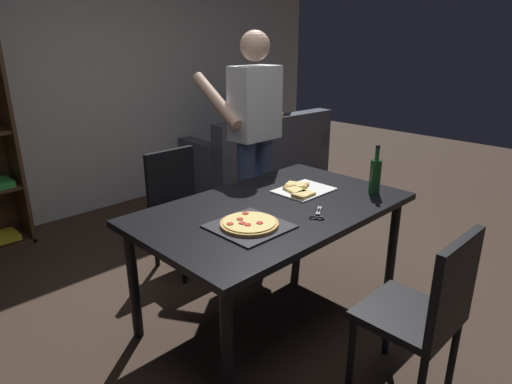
{
  "coord_description": "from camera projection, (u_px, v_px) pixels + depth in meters",
  "views": [
    {
      "loc": [
        -1.78,
        -1.65,
        1.7
      ],
      "look_at": [
        0.0,
        0.15,
        0.8
      ],
      "focal_mm": 30.74,
      "sensor_mm": 36.0,
      "label": 1
    }
  ],
  "objects": [
    {
      "name": "pepperoni_pizza_on_tray",
      "position": [
        249.0,
        225.0,
        2.31
      ],
      "size": [
        0.37,
        0.37,
        0.04
      ],
      "color": "#2D2D33",
      "rests_on": "dining_table"
    },
    {
      "name": "ground_plane",
      "position": [
        272.0,
        313.0,
        2.85
      ],
      "size": [
        12.0,
        12.0,
        0.0
      ],
      "primitive_type": "plane",
      "color": "#38281E"
    },
    {
      "name": "person_serving_pizza",
      "position": [
        254.0,
        132.0,
        3.41
      ],
      "size": [
        0.55,
        0.54,
        1.75
      ],
      "color": "#38476B",
      "rests_on": "ground_plane"
    },
    {
      "name": "back_wall",
      "position": [
        74.0,
        71.0,
        4.13
      ],
      "size": [
        6.4,
        0.1,
        2.8
      ],
      "primitive_type": "cube",
      "color": "silver",
      "rests_on": "ground_plane"
    },
    {
      "name": "chair_near_camera",
      "position": [
        427.0,
        308.0,
        2.03
      ],
      "size": [
        0.42,
        0.42,
        0.9
      ],
      "color": "black",
      "rests_on": "ground_plane"
    },
    {
      "name": "chair_far_side",
      "position": [
        180.0,
        202.0,
        3.34
      ],
      "size": [
        0.42,
        0.42,
        0.9
      ],
      "color": "black",
      "rests_on": "ground_plane"
    },
    {
      "name": "pizza_slices_on_towel",
      "position": [
        301.0,
        190.0,
        2.84
      ],
      "size": [
        0.36,
        0.3,
        0.03
      ],
      "color": "white",
      "rests_on": "dining_table"
    },
    {
      "name": "dining_table",
      "position": [
        274.0,
        217.0,
        2.63
      ],
      "size": [
        1.63,
        0.98,
        0.75
      ],
      "color": "black",
      "rests_on": "ground_plane"
    },
    {
      "name": "wine_bottle",
      "position": [
        375.0,
        175.0,
        2.78
      ],
      "size": [
        0.07,
        0.07,
        0.32
      ],
      "color": "#194723",
      "rests_on": "dining_table"
    },
    {
      "name": "kitchen_scissors",
      "position": [
        317.0,
        215.0,
        2.45
      ],
      "size": [
        0.19,
        0.15,
        0.01
      ],
      "color": "silver",
      "rests_on": "dining_table"
    },
    {
      "name": "couch",
      "position": [
        261.0,
        158.0,
        5.34
      ],
      "size": [
        1.75,
        0.95,
        0.85
      ],
      "color": "#4C515B",
      "rests_on": "ground_plane"
    }
  ]
}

